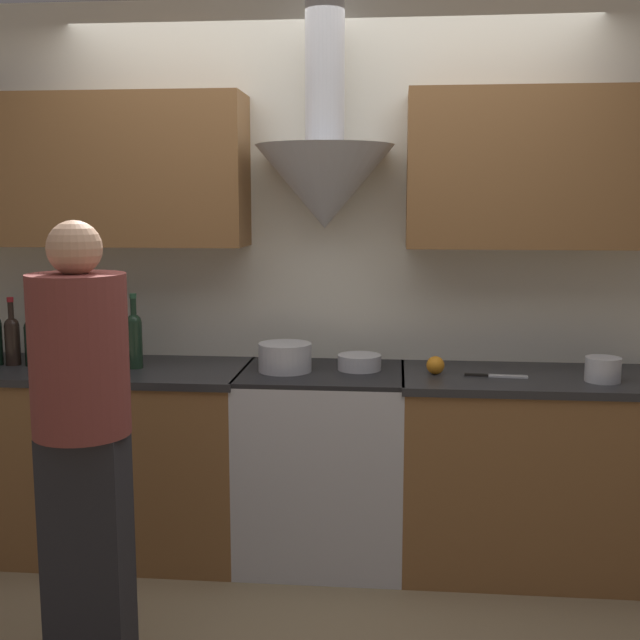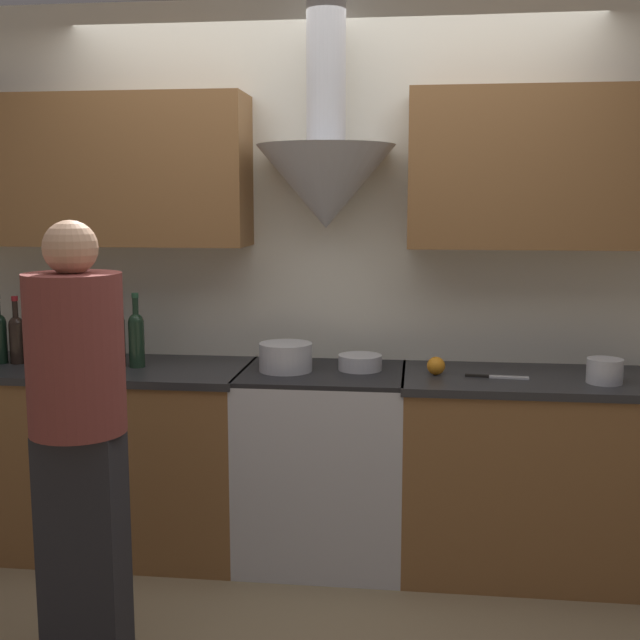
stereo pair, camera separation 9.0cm
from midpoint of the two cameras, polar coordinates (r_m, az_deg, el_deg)
The scene contains 18 objects.
ground_plane at distance 3.63m, azimuth 0.25°, elevation -18.74°, with size 12.00×12.00×0.00m, color #847051.
wall_back at distance 3.85m, azimuth 0.56°, elevation 5.79°, with size 8.40×0.63×2.60m.
counter_left at distance 4.04m, azimuth -14.98°, elevation -9.33°, with size 1.47×0.62×0.89m.
counter_right at distance 3.80m, azimuth 15.55°, elevation -10.46°, with size 1.18×0.62×0.89m.
stove_range at distance 3.78m, azimuth 0.88°, elevation -10.22°, with size 0.75×0.60×0.89m.
wine_bottle_3 at distance 4.06m, azimuth -20.18°, elevation -1.12°, with size 0.07×0.07×0.32m.
wine_bottle_4 at distance 4.01m, azimuth -18.88°, elevation -1.19°, with size 0.08×0.08×0.31m.
wine_bottle_5 at distance 3.95m, azimuth -17.64°, elevation -1.07°, with size 0.07×0.07×0.35m.
wine_bottle_6 at distance 3.92m, azimuth -16.35°, elevation -1.07°, with size 0.07×0.07×0.35m.
wine_bottle_7 at distance 3.88m, azimuth -15.04°, elevation -1.27°, with size 0.07×0.07×0.32m.
wine_bottle_8 at distance 3.83m, azimuth -13.61°, elevation -1.12°, with size 0.08×0.08×0.35m.
wine_bottle_9 at distance 3.81m, azimuth -12.27°, elevation -1.18°, with size 0.07×0.07×0.35m.
stock_pot at distance 3.65m, azimuth -1.75°, elevation -2.65°, with size 0.24×0.24×0.13m.
mixing_bowl at distance 3.68m, azimuth 3.57°, elevation -3.03°, with size 0.20×0.20×0.07m.
orange_fruit at distance 3.62m, azimuth 8.95°, elevation -3.24°, with size 0.08×0.08×0.08m.
saucepan at distance 3.63m, azimuth 20.26°, elevation -3.42°, with size 0.15×0.15×0.11m.
chefs_knife at distance 3.61m, azimuth 13.20°, elevation -3.96°, with size 0.28×0.05×0.01m.
person_foreground_left at distance 2.93m, azimuth -15.95°, elevation -7.33°, with size 0.33×0.33×1.60m.
Camera 2 is at (0.42, -3.20, 1.66)m, focal length 45.00 mm.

